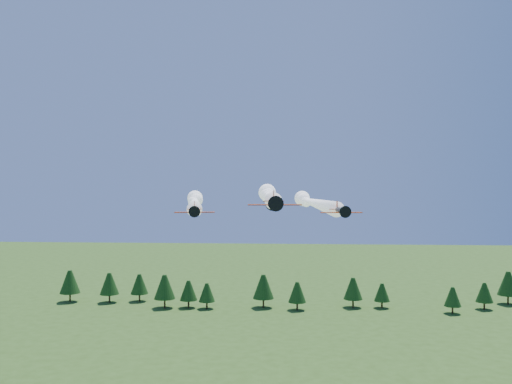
# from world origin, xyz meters

# --- Properties ---
(plane_lead) EXTENTS (8.48, 47.56, 3.70)m
(plane_lead) POSITION_xyz_m (-0.35, 15.94, 41.69)
(plane_lead) COLOR black
(plane_lead) RESTS_ON ground
(plane_left) EXTENTS (13.10, 52.39, 3.70)m
(plane_left) POSITION_xyz_m (-16.60, 29.02, 39.93)
(plane_left) COLOR black
(plane_left) RESTS_ON ground
(plane_right) EXTENTS (10.65, 54.65, 3.70)m
(plane_right) POSITION_xyz_m (8.09, 29.73, 40.01)
(plane_right) COLOR black
(plane_right) RESTS_ON ground
(plane_slot) EXTENTS (8.43, 9.17, 2.97)m
(plane_slot) POSITION_xyz_m (0.45, 8.52, 40.83)
(plane_slot) COLOR black
(plane_slot) RESTS_ON ground
(treeline) EXTENTS (165.27, 22.05, 11.69)m
(treeline) POSITION_xyz_m (-5.77, 109.08, 6.68)
(treeline) COLOR #382314
(treeline) RESTS_ON ground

